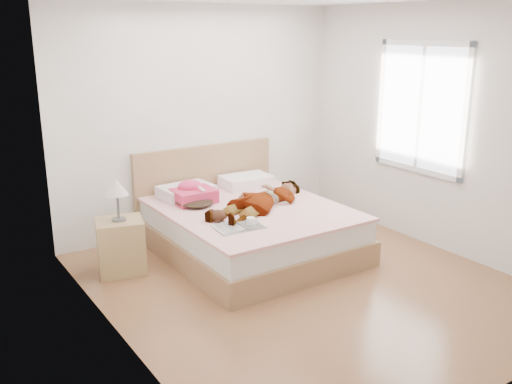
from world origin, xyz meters
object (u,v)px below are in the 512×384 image
(towel, at_px, (193,193))
(nightstand, at_px, (121,242))
(magazine, at_px, (239,226))
(phone, at_px, (202,189))
(woman, at_px, (261,197))
(plush_toy, at_px, (217,215))
(coffee_mug, at_px, (251,222))
(bed, at_px, (247,226))

(towel, distance_m, nightstand, 1.00)
(magazine, bearing_deg, phone, 86.46)
(woman, height_order, plush_toy, woman)
(magazine, relative_size, coffee_mug, 3.94)
(coffee_mug, distance_m, plush_toy, 0.38)
(phone, height_order, coffee_mug, phone)
(towel, relative_size, plush_toy, 1.96)
(bed, relative_size, magazine, 4.24)
(towel, bearing_deg, plush_toy, -97.96)
(woman, xyz_separation_m, magazine, (-0.55, -0.45, -0.09))
(towel, bearing_deg, coffee_mug, -85.19)
(nightstand, bearing_deg, bed, -7.70)
(magazine, bearing_deg, bed, 52.00)
(bed, distance_m, coffee_mug, 0.75)
(phone, height_order, nightstand, nightstand)
(phone, relative_size, coffee_mug, 0.72)
(phone, relative_size, magazine, 0.18)
(phone, bearing_deg, bed, -60.42)
(woman, bearing_deg, coffee_mug, -65.85)
(bed, distance_m, nightstand, 1.36)
(bed, bearing_deg, coffee_mug, -118.74)
(towel, xyz_separation_m, plush_toy, (-0.10, -0.70, -0.03))
(phone, bearing_deg, nightstand, 162.54)
(bed, xyz_separation_m, magazine, (-0.44, -0.56, 0.24))
(coffee_mug, distance_m, nightstand, 1.31)
(phone, relative_size, nightstand, 0.09)
(magazine, distance_m, plush_toy, 0.29)
(towel, xyz_separation_m, magazine, (-0.01, -0.98, -0.08))
(nightstand, bearing_deg, phone, 6.19)
(woman, relative_size, plush_toy, 6.51)
(bed, height_order, plush_toy, bed)
(woman, relative_size, magazine, 3.04)
(towel, bearing_deg, bed, -44.94)
(plush_toy, bearing_deg, towel, 82.04)
(nightstand, bearing_deg, coffee_mug, -38.03)
(coffee_mug, height_order, nightstand, nightstand)
(plush_toy, distance_m, nightstand, 0.98)
(bed, distance_m, towel, 0.68)
(phone, height_order, magazine, phone)
(magazine, height_order, nightstand, nightstand)
(coffee_mug, bearing_deg, woman, 47.80)
(plush_toy, bearing_deg, nightstand, 150.67)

